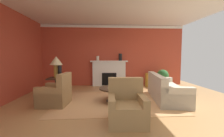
% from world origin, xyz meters
% --- Properties ---
extents(ground_plane, '(8.65, 8.65, 0.00)m').
position_xyz_m(ground_plane, '(0.00, 0.00, 0.00)').
color(ground_plane, tan).
extents(wall_fireplace, '(7.25, 0.12, 2.98)m').
position_xyz_m(wall_fireplace, '(0.00, 3.11, 1.49)').
color(wall_fireplace, '#B7422D').
rests_on(wall_fireplace, ground_plane).
extents(wall_window, '(0.12, 6.70, 2.98)m').
position_xyz_m(wall_window, '(-3.39, 0.30, 1.49)').
color(wall_window, '#B7422D').
rests_on(wall_window, ground_plane).
extents(ceiling_panel, '(7.25, 6.70, 0.06)m').
position_xyz_m(ceiling_panel, '(0.00, 0.30, 3.01)').
color(ceiling_panel, white).
extents(crown_moulding, '(7.25, 0.08, 0.12)m').
position_xyz_m(crown_moulding, '(0.00, 3.03, 2.90)').
color(crown_moulding, white).
extents(area_rug, '(3.67, 2.59, 0.01)m').
position_xyz_m(area_rug, '(-0.01, 0.29, 0.01)').
color(area_rug, tan).
rests_on(area_rug, ground_plane).
extents(fireplace, '(1.80, 0.35, 1.24)m').
position_xyz_m(fireplace, '(-0.09, 2.90, 0.59)').
color(fireplace, white).
rests_on(fireplace, ground_plane).
extents(sofa, '(1.19, 2.21, 0.85)m').
position_xyz_m(sofa, '(1.68, 0.41, 0.30)').
color(sofa, beige).
rests_on(sofa, ground_plane).
extents(armchair_near_window, '(0.89, 0.89, 0.95)m').
position_xyz_m(armchair_near_window, '(-1.79, 0.07, 0.31)').
color(armchair_near_window, '#9E7A4C').
rests_on(armchair_near_window, ground_plane).
extents(armchair_facing_fireplace, '(0.83, 0.83, 0.95)m').
position_xyz_m(armchair_facing_fireplace, '(0.12, -1.22, 0.31)').
color(armchair_facing_fireplace, '#9E7A4C').
rests_on(armchair_facing_fireplace, ground_plane).
extents(coffee_table, '(1.00, 1.00, 0.45)m').
position_xyz_m(coffee_table, '(-0.01, 0.29, 0.34)').
color(coffee_table, '#3D2D1E').
rests_on(coffee_table, ground_plane).
extents(side_table, '(0.56, 0.56, 0.70)m').
position_xyz_m(side_table, '(-2.01, 0.93, 0.40)').
color(side_table, '#3D2D1E').
rests_on(side_table, ground_plane).
extents(table_lamp, '(0.44, 0.44, 0.75)m').
position_xyz_m(table_lamp, '(-2.01, 0.93, 1.22)').
color(table_lamp, '#B28E38').
rests_on(table_lamp, side_table).
extents(vase_mantel_right, '(0.16, 0.16, 0.34)m').
position_xyz_m(vase_mantel_right, '(0.46, 2.85, 1.41)').
color(vase_mantel_right, black).
rests_on(vase_mantel_right, fireplace).
extents(vase_mantel_left, '(0.14, 0.14, 0.23)m').
position_xyz_m(vase_mantel_left, '(-0.64, 2.85, 1.35)').
color(vase_mantel_left, beige).
rests_on(vase_mantel_left, fireplace).
extents(vase_tall_corner, '(0.33, 0.33, 0.65)m').
position_xyz_m(vase_tall_corner, '(1.80, 2.60, 0.32)').
color(vase_tall_corner, '#B7892D').
rests_on(vase_tall_corner, ground_plane).
extents(vase_on_side_table, '(0.13, 0.13, 0.43)m').
position_xyz_m(vase_on_side_table, '(-1.86, 0.81, 0.92)').
color(vase_on_side_table, black).
rests_on(vase_on_side_table, side_table).
extents(book_red_cover, '(0.29, 0.24, 0.05)m').
position_xyz_m(book_red_cover, '(-0.10, 0.18, 0.48)').
color(book_red_cover, tan).
rests_on(book_red_cover, coffee_table).
extents(potted_plant, '(0.56, 0.56, 0.83)m').
position_xyz_m(potted_plant, '(2.40, 2.40, 0.49)').
color(potted_plant, '#BCB29E').
rests_on(potted_plant, ground_plane).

